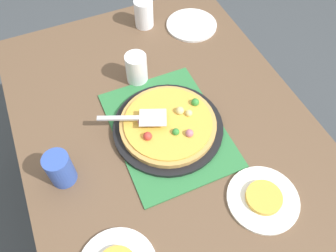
{
  "coord_description": "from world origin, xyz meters",
  "views": [
    {
      "loc": [
        0.61,
        -0.27,
        1.73
      ],
      "look_at": [
        0.0,
        0.0,
        0.77
      ],
      "focal_mm": 36.57,
      "sensor_mm": 36.0,
      "label": 1
    }
  ],
  "objects": [
    {
      "name": "cup_corner",
      "position": [
        -0.26,
        -0.02,
        0.81
      ],
      "size": [
        0.08,
        0.08,
        0.12
      ],
      "primitive_type": "cylinder",
      "color": "white",
      "rests_on": "dining_table"
    },
    {
      "name": "served_slice_left",
      "position": [
        0.35,
        0.16,
        0.77
      ],
      "size": [
        0.11,
        0.11,
        0.02
      ],
      "primitive_type": "cylinder",
      "color": "gold",
      "rests_on": "plate_near_left"
    },
    {
      "name": "pizza_pan",
      "position": [
        0.0,
        0.0,
        0.76
      ],
      "size": [
        0.38,
        0.38,
        0.01
      ],
      "primitive_type": "cylinder",
      "color": "black",
      "rests_on": "placemat"
    },
    {
      "name": "pizza",
      "position": [
        0.0,
        0.0,
        0.78
      ],
      "size": [
        0.33,
        0.33,
        0.05
      ],
      "color": "tan",
      "rests_on": "pizza_pan"
    },
    {
      "name": "cup_near",
      "position": [
        -0.55,
        0.13,
        0.81
      ],
      "size": [
        0.08,
        0.08,
        0.12
      ],
      "primitive_type": "cylinder",
      "color": "white",
      "rests_on": "dining_table"
    },
    {
      "name": "cup_far",
      "position": [
        0.04,
        -0.37,
        0.81
      ],
      "size": [
        0.08,
        0.08,
        0.12
      ],
      "primitive_type": "cylinder",
      "color": "#3351AD",
      "rests_on": "dining_table"
    },
    {
      "name": "pizza_server",
      "position": [
        -0.04,
        -0.09,
        0.82
      ],
      "size": [
        0.13,
        0.23,
        0.01
      ],
      "color": "silver",
      "rests_on": "pizza"
    },
    {
      "name": "dining_table",
      "position": [
        0.0,
        0.0,
        0.64
      ],
      "size": [
        1.4,
        1.0,
        0.75
      ],
      "color": "brown",
      "rests_on": "ground_plane"
    },
    {
      "name": "placemat",
      "position": [
        0.0,
        0.0,
        0.75
      ],
      "size": [
        0.48,
        0.36,
        0.01
      ],
      "primitive_type": "cube",
      "color": "#2D753D",
      "rests_on": "dining_table"
    },
    {
      "name": "ground_plane",
      "position": [
        0.0,
        0.0,
        0.0
      ],
      "size": [
        8.0,
        8.0,
        0.0
      ],
      "primitive_type": "plane",
      "color": "#3D4247"
    },
    {
      "name": "plate_near_left",
      "position": [
        0.35,
        0.16,
        0.76
      ],
      "size": [
        0.22,
        0.22,
        0.01
      ],
      "primitive_type": "cylinder",
      "color": "white",
      "rests_on": "dining_table"
    },
    {
      "name": "plate_side",
      "position": [
        -0.46,
        0.31,
        0.76
      ],
      "size": [
        0.22,
        0.22,
        0.01
      ],
      "primitive_type": "cylinder",
      "color": "white",
      "rests_on": "dining_table"
    }
  ]
}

